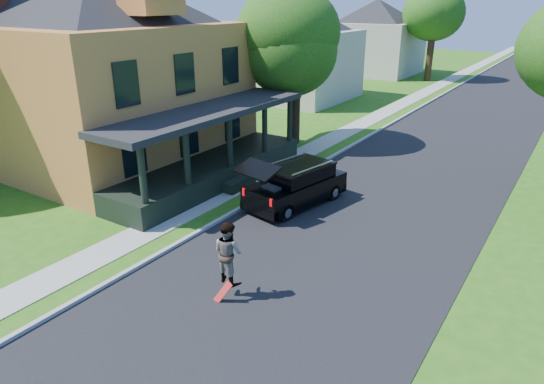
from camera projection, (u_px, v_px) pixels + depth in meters
The scene contains 13 objects.
ground at pixel (267, 302), 12.39m from camera, with size 140.00×140.00×0.00m, color #285F13.
street at pixel (460, 133), 27.92m from camera, with size 8.00×120.00×0.02m, color black.
curb at pixel (392, 124), 29.98m from camera, with size 0.15×120.00×0.12m, color #9A9A95.
sidewalk at pixel (369, 121), 30.77m from camera, with size 1.30×120.00×0.03m, color #9B9B93.
front_walk at pixel (166, 170), 21.88m from camera, with size 6.50×1.20×0.03m, color #9B9B93.
main_house at pixel (104, 53), 21.73m from camera, with size 15.56×15.56×10.10m.
neighbor_house_mid at pixel (295, 42), 36.33m from camera, with size 12.78×12.78×8.30m.
neighbor_house_far at pixel (376, 31), 48.76m from camera, with size 12.78×12.78×8.30m.
black_suv at pixel (296, 185), 17.99m from camera, with size 2.46×4.64×2.05m.
skateboarder at pixel (228, 252), 12.22m from camera, with size 0.92×0.78×1.67m.
skateboard at pixel (223, 293), 12.29m from camera, with size 0.52×0.26×0.69m.
tree_left_mid at pixel (295, 37), 24.18m from camera, with size 6.24×5.95×8.40m.
tree_left_far at pixel (434, 13), 43.48m from camera, with size 6.38×6.06×9.02m.
Camera 1 is at (5.83, -8.67, 7.22)m, focal length 32.00 mm.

